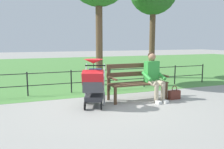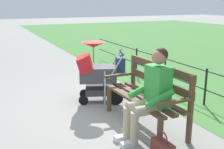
# 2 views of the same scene
# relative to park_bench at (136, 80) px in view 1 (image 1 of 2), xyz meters

# --- Properties ---
(ground_plane) EXTENTS (60.00, 60.00, 0.00)m
(ground_plane) POSITION_rel_park_bench_xyz_m (0.88, 0.12, -0.53)
(ground_plane) COLOR #9E9B93
(grass_lawn) EXTENTS (40.00, 16.00, 0.01)m
(grass_lawn) POSITION_rel_park_bench_xyz_m (0.88, -8.68, -0.52)
(grass_lawn) COLOR #518E42
(grass_lawn) RESTS_ON ground
(park_bench) EXTENTS (1.61, 0.62, 0.96)m
(park_bench) POSITION_rel_park_bench_xyz_m (0.00, 0.00, 0.00)
(park_bench) COLOR brown
(park_bench) RESTS_ON ground
(person_on_bench) EXTENTS (0.54, 0.74, 1.28)m
(person_on_bench) POSITION_rel_park_bench_xyz_m (-0.40, 0.22, 0.15)
(person_on_bench) COLOR tan
(person_on_bench) RESTS_ON ground
(stroller) EXTENTS (0.78, 1.00, 1.15)m
(stroller) POSITION_rel_park_bench_xyz_m (1.29, 0.31, 0.07)
(stroller) COLOR black
(stroller) RESTS_ON ground
(handbag) EXTENTS (0.32, 0.14, 0.37)m
(handbag) POSITION_rel_park_bench_xyz_m (-0.95, 0.40, -0.40)
(handbag) COLOR brown
(handbag) RESTS_ON ground
(park_fence) EXTENTS (8.82, 0.04, 0.70)m
(park_fence) POSITION_rel_park_bench_xyz_m (0.38, -1.39, -0.10)
(park_fence) COLOR black
(park_fence) RESTS_ON ground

